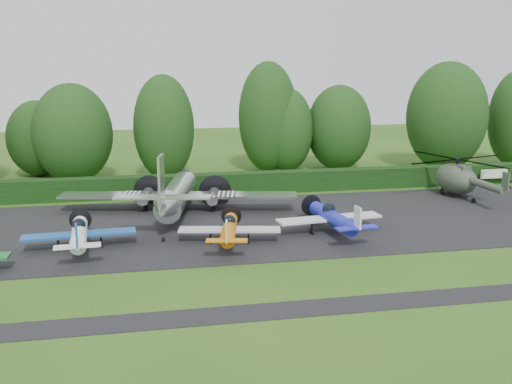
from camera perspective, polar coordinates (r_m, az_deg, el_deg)
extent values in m
plane|color=#255116|center=(34.25, -4.67, -8.07)|extent=(160.00, 160.00, 0.00)
cube|color=black|center=(43.72, -6.11, -3.51)|extent=(70.00, 18.00, 0.01)
cube|color=black|center=(28.75, -3.32, -12.22)|extent=(70.00, 2.00, 0.00)
cube|color=black|center=(54.35, -7.11, -0.35)|extent=(90.00, 1.60, 2.00)
cylinder|color=silver|center=(47.13, -7.90, -0.24)|extent=(2.06, 10.76, 2.06)
cone|color=silver|center=(53.02, -8.26, 1.18)|extent=(2.06, 1.35, 2.06)
cone|color=silver|center=(40.75, -7.42, -1.60)|extent=(2.06, 2.69, 2.06)
sphere|color=black|center=(52.09, -8.23, 1.48)|extent=(1.35, 1.35, 1.35)
cube|color=silver|center=(48.07, -7.95, -0.32)|extent=(19.73, 2.15, 0.20)
cube|color=white|center=(48.01, -12.23, -0.37)|extent=(2.33, 2.24, 0.04)
cube|color=white|center=(48.34, -3.71, -0.02)|extent=(2.33, 2.24, 0.04)
cylinder|color=silver|center=(48.59, -11.36, -0.58)|extent=(0.99, 2.87, 0.99)
cylinder|color=silver|center=(48.86, -4.62, -0.30)|extent=(0.99, 2.87, 0.99)
cylinder|color=black|center=(50.56, -11.35, -0.07)|extent=(2.87, 0.03, 2.87)
cylinder|color=black|center=(50.81, -4.87, 0.20)|extent=(2.87, 0.03, 2.87)
cube|color=silver|center=(39.83, -7.40, -0.47)|extent=(6.73, 1.26, 0.13)
cube|color=silver|center=(39.30, -7.42, 1.23)|extent=(0.16, 1.97, 3.41)
cylinder|color=black|center=(48.47, -11.31, -1.81)|extent=(0.22, 0.81, 0.81)
cylinder|color=black|center=(48.74, -4.55, -1.52)|extent=(0.22, 0.81, 0.81)
cylinder|color=black|center=(40.25, -7.24, -4.71)|extent=(0.16, 0.39, 0.39)
cylinder|color=white|center=(39.43, -17.27, -4.05)|extent=(1.01, 5.80, 1.01)
sphere|color=black|center=(39.90, -17.22, -3.14)|extent=(0.89, 0.89, 0.89)
cube|color=#194D9B|center=(39.97, -17.18, -4.06)|extent=(7.38, 1.37, 0.15)
cube|color=white|center=(36.04, -17.88, -5.21)|extent=(2.74, 0.74, 0.11)
cube|color=#194D9B|center=(35.75, -17.97, -4.21)|extent=(0.11, 0.84, 1.37)
cylinder|color=black|center=(43.01, -16.75, -2.65)|extent=(1.58, 0.02, 1.58)
cylinder|color=black|center=(40.19, -19.08, -5.31)|extent=(0.15, 0.46, 0.46)
cylinder|color=black|center=(39.87, -15.17, -5.19)|extent=(0.15, 0.46, 0.46)
cylinder|color=black|center=(42.31, -16.80, -4.29)|extent=(0.13, 0.42, 0.42)
cylinder|color=orange|center=(38.98, -2.70, -3.76)|extent=(0.96, 5.51, 0.96)
sphere|color=black|center=(39.43, -2.83, -2.89)|extent=(0.84, 0.84, 0.84)
cube|color=silver|center=(39.50, -2.80, -3.77)|extent=(7.01, 1.30, 0.14)
cube|color=orange|center=(35.78, -1.94, -4.84)|extent=(2.60, 0.70, 0.10)
cube|color=silver|center=(35.49, -1.92, -3.88)|extent=(0.10, 0.80, 1.30)
cylinder|color=black|center=(42.37, -3.39, -2.43)|extent=(1.50, 0.02, 1.50)
cylinder|color=black|center=(39.38, -4.63, -5.02)|extent=(0.14, 0.44, 0.44)
cylinder|color=black|center=(39.72, -0.88, -4.82)|extent=(0.14, 0.44, 0.44)
cylinder|color=black|center=(41.72, -3.20, -4.01)|extent=(0.12, 0.40, 0.40)
cylinder|color=#1D22AF|center=(41.67, 7.67, -2.59)|extent=(1.08, 6.20, 1.08)
sphere|color=black|center=(42.16, 7.40, -1.69)|extent=(0.95, 0.95, 0.95)
cube|color=silver|center=(42.23, 7.42, -2.61)|extent=(7.89, 1.47, 0.16)
cube|color=#1D22AF|center=(38.22, 9.44, -3.60)|extent=(2.93, 0.79, 0.11)
cube|color=silver|center=(37.92, 9.54, -2.58)|extent=(0.11, 0.90, 1.47)
cylinder|color=black|center=(45.36, 6.07, -1.30)|extent=(1.69, 0.02, 1.69)
cylinder|color=black|center=(41.83, 5.57, -3.95)|extent=(0.16, 0.50, 0.50)
cylinder|color=black|center=(42.73, 9.35, -3.70)|extent=(0.16, 0.50, 0.50)
cylinder|color=black|center=(44.63, 6.44, -2.94)|extent=(0.14, 0.45, 0.45)
ellipsoid|color=#354132|center=(56.58, 19.38, 1.28)|extent=(2.91, 5.33, 2.79)
cylinder|color=#354132|center=(53.03, 21.65, 0.69)|extent=(0.65, 5.60, 0.65)
cube|color=#354132|center=(50.51, 23.46, 0.96)|extent=(0.11, 0.84, 1.49)
cylinder|color=black|center=(56.34, 19.48, 2.68)|extent=(0.28, 0.28, 0.75)
cylinder|color=black|center=(56.28, 19.51, 3.10)|extent=(0.65, 0.65, 0.23)
cylinder|color=black|center=(56.28, 19.51, 3.10)|extent=(11.19, 11.19, 0.06)
cube|color=#354132|center=(55.77, 19.84, 2.21)|extent=(0.84, 1.87, 0.65)
ellipsoid|color=black|center=(57.84, 18.65, 1.66)|extent=(1.77, 1.77, 1.59)
cylinder|color=black|center=(57.03, 18.09, 0.02)|extent=(0.17, 0.52, 0.52)
cylinder|color=black|center=(57.95, 19.71, 0.10)|extent=(0.17, 0.52, 0.52)
cylinder|color=black|center=(54.38, 20.83, -0.83)|extent=(0.15, 0.45, 0.45)
cylinder|color=#3F3326|center=(62.45, 21.59, 1.07)|extent=(0.11, 0.11, 1.12)
cylinder|color=#3F3326|center=(64.00, 23.71, 1.15)|extent=(0.11, 0.11, 1.12)
cube|color=silver|center=(63.10, 22.71, 1.69)|extent=(3.00, 0.07, 0.94)
cylinder|color=black|center=(66.04, 3.09, 3.41)|extent=(0.70, 0.70, 3.14)
ellipsoid|color=black|center=(65.61, 3.12, 6.19)|extent=(5.96, 5.96, 9.59)
cylinder|color=black|center=(70.46, 18.28, 3.77)|extent=(0.70, 0.70, 4.11)
ellipsoid|color=black|center=(69.99, 18.52, 7.18)|extent=(9.17, 9.17, 12.55)
cylinder|color=black|center=(67.83, -20.75, 2.68)|extent=(0.70, 0.70, 2.74)
ellipsoid|color=black|center=(67.44, -20.93, 5.03)|extent=(6.73, 6.73, 8.36)
cylinder|color=black|center=(61.94, -9.07, 2.90)|extent=(0.70, 0.70, 3.66)
ellipsoid|color=black|center=(61.44, -9.19, 6.36)|extent=(6.41, 6.41, 11.18)
cylinder|color=black|center=(67.87, 8.20, 3.59)|extent=(0.70, 0.70, 3.24)
ellipsoid|color=black|center=(67.44, 8.29, 6.38)|extent=(7.43, 7.43, 9.89)
cylinder|color=black|center=(62.59, -17.66, 2.44)|extent=(0.70, 0.70, 3.38)
ellipsoid|color=black|center=(62.11, -17.87, 5.59)|extent=(8.15, 8.15, 10.33)
cylinder|color=black|center=(66.01, 1.19, 3.84)|extent=(0.70, 0.70, 4.11)
ellipsoid|color=black|center=(65.51, 1.21, 7.50)|extent=(6.76, 6.76, 12.56)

